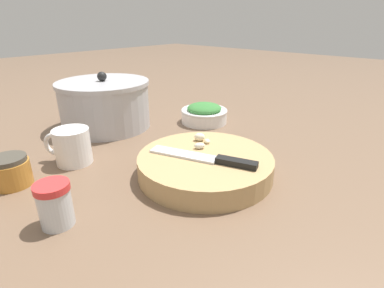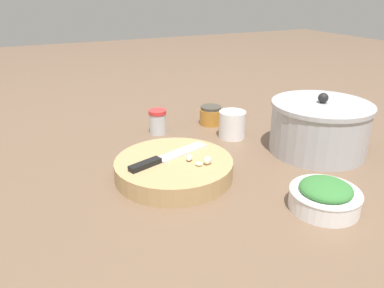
{
  "view_description": "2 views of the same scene",
  "coord_description": "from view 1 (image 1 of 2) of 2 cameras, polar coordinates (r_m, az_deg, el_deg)",
  "views": [
    {
      "loc": [
        -0.43,
        -0.48,
        0.32
      ],
      "look_at": [
        0.03,
        -0.05,
        0.05
      ],
      "focal_mm": 28.0,
      "sensor_mm": 36.0,
      "label": 1
    },
    {
      "loc": [
        0.79,
        -0.43,
        0.45
      ],
      "look_at": [
        -0.01,
        -0.04,
        0.07
      ],
      "focal_mm": 35.0,
      "sensor_mm": 36.0,
      "label": 2
    }
  ],
  "objects": [
    {
      "name": "spice_jar",
      "position": [
        0.55,
        -24.65,
        -10.4
      ],
      "size": [
        0.06,
        0.06,
        0.08
      ],
      "color": "silver",
      "rests_on": "ground_plane"
    },
    {
      "name": "honey_jar",
      "position": [
        0.72,
        -31.28,
        -4.48
      ],
      "size": [
        0.08,
        0.08,
        0.06
      ],
      "color": "#BC7A2D",
      "rests_on": "ground_plane"
    },
    {
      "name": "chef_knife",
      "position": [
        0.63,
        3.12,
        -2.71
      ],
      "size": [
        0.1,
        0.23,
        0.01
      ],
      "rotation": [
        0.0,
        0.0,
        0.32
      ],
      "color": "black",
      "rests_on": "cutting_board"
    },
    {
      "name": "cutting_board",
      "position": [
        0.66,
        2.51,
        -4.06
      ],
      "size": [
        0.29,
        0.29,
        0.05
      ],
      "color": "tan",
      "rests_on": "ground_plane"
    },
    {
      "name": "herb_bowl",
      "position": [
        0.99,
        2.33,
        5.84
      ],
      "size": [
        0.15,
        0.15,
        0.06
      ],
      "color": "white",
      "rests_on": "ground_plane"
    },
    {
      "name": "stock_pot",
      "position": [
        0.97,
        -16.21,
        7.27
      ],
      "size": [
        0.28,
        0.28,
        0.17
      ],
      "color": "#B2B2B7",
      "rests_on": "ground_plane"
    },
    {
      "name": "garlic_cloves",
      "position": [
        0.71,
        1.66,
        0.72
      ],
      "size": [
        0.07,
        0.06,
        0.02
      ],
      "color": "silver",
      "rests_on": "cutting_board"
    },
    {
      "name": "coffee_mug",
      "position": [
        0.76,
        -21.94,
        -0.4
      ],
      "size": [
        0.09,
        0.11,
        0.08
      ],
      "color": "white",
      "rests_on": "ground_plane"
    },
    {
      "name": "ground_plane",
      "position": [
        0.72,
        -5.0,
        -3.5
      ],
      "size": [
        5.0,
        5.0,
        0.0
      ],
      "primitive_type": "plane",
      "color": "brown"
    }
  ]
}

